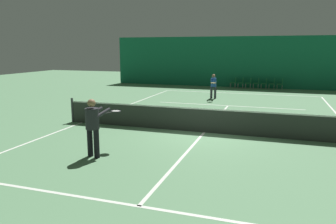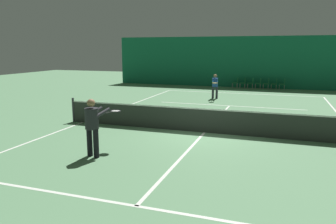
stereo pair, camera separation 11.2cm
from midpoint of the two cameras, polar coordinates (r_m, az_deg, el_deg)
ground_plane at (r=12.82m, az=6.64°, el=-3.57°), size 60.00×60.00×0.00m
backdrop_curtain at (r=28.17m, az=13.79°, el=8.43°), size 23.00×0.12×4.21m
court_line_baseline_far at (r=24.39m, az=12.68°, el=3.16°), size 11.00×0.10×0.00m
court_line_service_far at (r=18.99m, az=10.80°, el=1.07°), size 8.25×0.10×0.00m
court_line_service_near at (r=7.07m, az=-5.05°, el=-16.00°), size 8.25×0.10×0.00m
court_line_sideline_left at (r=14.94m, az=-14.43°, el=-1.75°), size 0.10×23.80×0.00m
court_line_centre at (r=12.82m, az=6.64°, el=-3.56°), size 0.10×12.80×0.00m
tennis_net at (r=12.70m, az=6.69°, el=-1.34°), size 12.00×0.10×1.07m
player_near at (r=9.96m, az=-12.62°, el=-1.92°), size 0.72×1.44×1.76m
player_far at (r=21.47m, az=8.34°, el=4.76°), size 0.56×1.35×1.58m
courtside_chair_0 at (r=27.82m, az=11.85°, el=5.13°), size 0.44×0.44×0.84m
courtside_chair_1 at (r=27.75m, az=13.12°, el=5.07°), size 0.44×0.44×0.84m
courtside_chair_2 at (r=27.70m, az=14.39°, el=5.00°), size 0.44×0.44×0.84m
courtside_chair_3 at (r=27.66m, az=15.67°, el=4.93°), size 0.44×0.44×0.84m
courtside_chair_4 at (r=27.63m, az=16.95°, el=4.85°), size 0.44×0.44×0.84m
courtside_chair_5 at (r=27.61m, az=18.23°, el=4.78°), size 0.44×0.44×0.84m
courtside_chair_6 at (r=27.61m, az=19.51°, el=4.70°), size 0.44×0.44×0.84m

